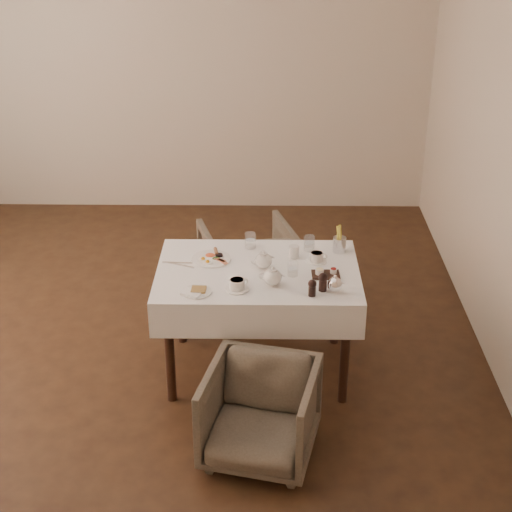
{
  "coord_description": "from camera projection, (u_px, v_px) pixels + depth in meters",
  "views": [
    {
      "loc": [
        0.73,
        -4.69,
        3.05
      ],
      "look_at": [
        0.67,
        -0.25,
        0.82
      ],
      "focal_mm": 55.0,
      "sensor_mm": 36.0,
      "label": 1
    }
  ],
  "objects": [
    {
      "name": "teapot_centre",
      "position": [
        264.0,
        259.0,
        4.94
      ],
      "size": [
        0.18,
        0.16,
        0.12
      ],
      "primitive_type": null,
      "rotation": [
        0.0,
        0.0,
        0.36
      ],
      "color": "white",
      "rests_on": "table"
    },
    {
      "name": "condiment_board",
      "position": [
        325.0,
        274.0,
        4.87
      ],
      "size": [
        0.17,
        0.12,
        0.04
      ],
      "rotation": [
        0.0,
        0.0,
        0.02
      ],
      "color": "black",
      "rests_on": "table"
    },
    {
      "name": "creamer",
      "position": [
        294.0,
        251.0,
        5.08
      ],
      "size": [
        0.08,
        0.08,
        0.08
      ],
      "primitive_type": "cylinder",
      "rotation": [
        0.0,
        0.0,
        0.21
      ],
      "color": "white",
      "rests_on": "table"
    },
    {
      "name": "cutlery_fork",
      "position": [
        177.0,
        263.0,
        5.03
      ],
      "size": [
        0.2,
        0.03,
        0.0
      ],
      "primitive_type": "cube",
      "rotation": [
        0.0,
        0.0,
        1.51
      ],
      "color": "silver",
      "rests_on": "table"
    },
    {
      "name": "side_plate",
      "position": [
        196.0,
        292.0,
        4.68
      ],
      "size": [
        0.19,
        0.18,
        0.02
      ],
      "rotation": [
        0.0,
        0.0,
        -0.25
      ],
      "color": "white",
      "rests_on": "table"
    },
    {
      "name": "teapot_front",
      "position": [
        273.0,
        276.0,
        4.74
      ],
      "size": [
        0.17,
        0.13,
        0.12
      ],
      "primitive_type": null,
      "rotation": [
        0.0,
        0.0,
        -0.1
      ],
      "color": "white",
      "rests_on": "table"
    },
    {
      "name": "armchair_near",
      "position": [
        260.0,
        414.0,
        4.4
      ],
      "size": [
        0.73,
        0.74,
        0.56
      ],
      "primitive_type": "imported",
      "rotation": [
        0.0,
        0.0,
        -0.23
      ],
      "color": "#494136",
      "rests_on": "ground"
    },
    {
      "name": "armchair_far",
      "position": [
        249.0,
        265.0,
        5.97
      ],
      "size": [
        0.83,
        0.84,
        0.62
      ],
      "primitive_type": "imported",
      "rotation": [
        0.0,
        0.0,
        3.43
      ],
      "color": "#494136",
      "rests_on": "ground"
    },
    {
      "name": "silver_pot",
      "position": [
        335.0,
        283.0,
        4.66
      ],
      "size": [
        0.11,
        0.09,
        0.12
      ],
      "primitive_type": null,
      "rotation": [
        0.0,
        0.0,
        0.02
      ],
      "color": "white",
      "rests_on": "table"
    },
    {
      "name": "pepper_mill_right",
      "position": [
        323.0,
        282.0,
        4.68
      ],
      "size": [
        0.06,
        0.06,
        0.12
      ],
      "primitive_type": null,
      "rotation": [
        0.0,
        0.0,
        -0.02
      ],
      "color": "black",
      "rests_on": "table"
    },
    {
      "name": "glass_mid",
      "position": [
        293.0,
        269.0,
        4.86
      ],
      "size": [
        0.09,
        0.09,
        0.09
      ],
      "primitive_type": "cylinder",
      "rotation": [
        0.0,
        0.0,
        -0.43
      ],
      "color": "silver",
      "rests_on": "table"
    },
    {
      "name": "breakfast_plate",
      "position": [
        211.0,
        258.0,
        5.07
      ],
      "size": [
        0.26,
        0.26,
        0.03
      ],
      "rotation": [
        0.0,
        0.0,
        -0.27
      ],
      "color": "white",
      "rests_on": "table"
    },
    {
      "name": "glass_left",
      "position": [
        250.0,
        241.0,
        5.2
      ],
      "size": [
        0.09,
        0.09,
        0.1
      ],
      "primitive_type": "cylinder",
      "rotation": [
        0.0,
        0.0,
        -0.25
      ],
      "color": "silver",
      "rests_on": "table"
    },
    {
      "name": "table",
      "position": [
        258.0,
        286.0,
        5.0
      ],
      "size": [
        1.28,
        0.88,
        0.75
      ],
      "color": "black",
      "rests_on": "ground"
    },
    {
      "name": "glass_right",
      "position": [
        309.0,
        243.0,
        5.17
      ],
      "size": [
        0.09,
        0.09,
        0.1
      ],
      "primitive_type": "cylinder",
      "rotation": [
        0.0,
        0.0,
        0.43
      ],
      "color": "silver",
      "rests_on": "table"
    },
    {
      "name": "fries_cup",
      "position": [
        340.0,
        241.0,
        5.14
      ],
      "size": [
        0.09,
        0.09,
        0.18
      ],
      "rotation": [
        0.0,
        0.0,
        -0.28
      ],
      "color": "silver",
      "rests_on": "table"
    },
    {
      "name": "cutlery_knife",
      "position": [
        180.0,
        265.0,
        5.0
      ],
      "size": [
        0.19,
        0.09,
        0.0
      ],
      "primitive_type": "cube",
      "rotation": [
        0.0,
        0.0,
        1.19
      ],
      "color": "silver",
      "rests_on": "table"
    },
    {
      "name": "pepper_mill_left",
      "position": [
        312.0,
        288.0,
        4.63
      ],
      "size": [
        0.07,
        0.07,
        0.11
      ],
      "primitive_type": null,
      "rotation": [
        0.0,
        0.0,
        -0.42
      ],
      "color": "black",
      "rests_on": "table"
    },
    {
      "name": "teacup_far",
      "position": [
        317.0,
        258.0,
        5.03
      ],
      "size": [
        0.13,
        0.13,
        0.06
      ],
      "rotation": [
        0.0,
        0.0,
        -0.1
      ],
      "color": "white",
      "rests_on": "table"
    },
    {
      "name": "teacup_near",
      "position": [
        237.0,
        285.0,
        4.7
      ],
      "size": [
        0.14,
        0.14,
        0.07
      ],
      "rotation": [
        0.0,
        0.0,
        0.43
      ],
      "color": "white",
      "rests_on": "table"
    }
  ]
}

